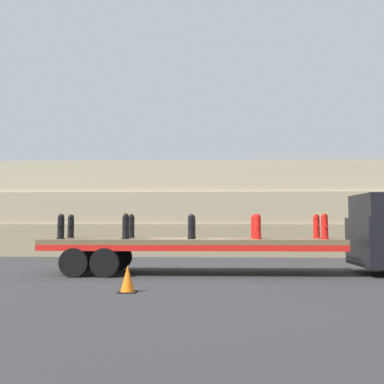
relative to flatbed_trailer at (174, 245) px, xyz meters
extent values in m
plane|color=#2D2D30|center=(0.64, 0.00, -0.99)|extent=(120.00, 120.00, 0.00)
cube|color=gray|center=(0.64, 8.60, -0.15)|extent=(60.00, 3.00, 1.69)
cube|color=tan|center=(0.64, 8.75, 1.55)|extent=(60.00, 3.00, 1.69)
cube|color=tan|center=(0.64, 8.90, 3.24)|extent=(60.00, 3.00, 1.69)
cube|color=black|center=(7.22, 0.00, 1.35)|extent=(1.60, 2.21, 0.80)
cube|color=brown|center=(0.64, 0.00, 0.14)|extent=(10.10, 2.42, 0.17)
cube|color=red|center=(0.64, -1.17, -0.04)|extent=(10.10, 0.08, 0.20)
cube|color=red|center=(0.64, 1.17, -0.04)|extent=(10.10, 0.08, 0.20)
cylinder|color=black|center=(-2.14, -1.12, -0.52)|extent=(0.94, 0.30, 0.94)
cylinder|color=black|center=(-2.14, 1.12, -0.52)|extent=(0.94, 0.30, 0.94)
cylinder|color=black|center=(-3.15, -1.12, -0.52)|extent=(0.94, 0.30, 0.94)
cylinder|color=black|center=(-3.15, 1.12, -0.52)|extent=(0.94, 0.30, 0.94)
cylinder|color=black|center=(-3.81, -0.53, 0.24)|extent=(0.28, 0.28, 0.03)
cylinder|color=black|center=(-3.81, -0.53, 0.57)|extent=(0.23, 0.23, 0.70)
sphere|color=black|center=(-3.81, -0.53, 0.97)|extent=(0.22, 0.22, 0.22)
cylinder|color=black|center=(-3.81, -0.71, 0.66)|extent=(0.10, 0.12, 0.10)
cylinder|color=black|center=(-3.81, -0.36, 0.66)|extent=(0.10, 0.12, 0.10)
cylinder|color=black|center=(-3.81, 0.53, 0.24)|extent=(0.28, 0.28, 0.03)
cylinder|color=black|center=(-3.81, 0.53, 0.57)|extent=(0.23, 0.23, 0.70)
sphere|color=black|center=(-3.81, 0.53, 0.97)|extent=(0.22, 0.22, 0.22)
cylinder|color=black|center=(-3.81, 0.36, 0.66)|extent=(0.10, 0.12, 0.10)
cylinder|color=black|center=(-3.81, 0.71, 0.66)|extent=(0.10, 0.12, 0.10)
cylinder|color=black|center=(-1.58, -0.53, 0.24)|extent=(0.28, 0.28, 0.03)
cylinder|color=black|center=(-1.58, -0.53, 0.57)|extent=(0.23, 0.23, 0.70)
sphere|color=black|center=(-1.58, -0.53, 0.97)|extent=(0.22, 0.22, 0.22)
cylinder|color=black|center=(-1.58, -0.71, 0.66)|extent=(0.10, 0.12, 0.10)
cylinder|color=black|center=(-1.58, -0.36, 0.66)|extent=(0.10, 0.12, 0.10)
cylinder|color=black|center=(-1.58, 0.53, 0.24)|extent=(0.28, 0.28, 0.03)
cylinder|color=black|center=(-1.58, 0.53, 0.57)|extent=(0.23, 0.23, 0.70)
sphere|color=black|center=(-1.58, 0.53, 0.97)|extent=(0.22, 0.22, 0.22)
cylinder|color=black|center=(-1.58, 0.36, 0.66)|extent=(0.10, 0.12, 0.10)
cylinder|color=black|center=(-1.58, 0.71, 0.66)|extent=(0.10, 0.12, 0.10)
cylinder|color=black|center=(0.64, -0.53, 0.24)|extent=(0.28, 0.28, 0.03)
cylinder|color=black|center=(0.64, -0.53, 0.57)|extent=(0.23, 0.23, 0.70)
sphere|color=black|center=(0.64, -0.53, 0.97)|extent=(0.22, 0.22, 0.22)
cylinder|color=black|center=(0.64, -0.71, 0.66)|extent=(0.10, 0.12, 0.10)
cylinder|color=black|center=(0.64, -0.36, 0.66)|extent=(0.10, 0.12, 0.10)
cylinder|color=black|center=(0.64, 0.53, 0.24)|extent=(0.28, 0.28, 0.03)
cylinder|color=black|center=(0.64, 0.53, 0.57)|extent=(0.23, 0.23, 0.70)
sphere|color=black|center=(0.64, 0.53, 0.97)|extent=(0.22, 0.22, 0.22)
cylinder|color=black|center=(0.64, 0.36, 0.66)|extent=(0.10, 0.12, 0.10)
cylinder|color=black|center=(0.64, 0.71, 0.66)|extent=(0.10, 0.12, 0.10)
cylinder|color=red|center=(2.86, -0.53, 0.24)|extent=(0.28, 0.28, 0.03)
cylinder|color=red|center=(2.86, -0.53, 0.57)|extent=(0.23, 0.23, 0.70)
sphere|color=red|center=(2.86, -0.53, 0.97)|extent=(0.22, 0.22, 0.22)
cylinder|color=red|center=(2.86, -0.71, 0.66)|extent=(0.10, 0.12, 0.10)
cylinder|color=red|center=(2.86, -0.36, 0.66)|extent=(0.10, 0.12, 0.10)
cylinder|color=red|center=(2.86, 0.53, 0.24)|extent=(0.28, 0.28, 0.03)
cylinder|color=red|center=(2.86, 0.53, 0.57)|extent=(0.23, 0.23, 0.70)
sphere|color=red|center=(2.86, 0.53, 0.97)|extent=(0.22, 0.22, 0.22)
cylinder|color=red|center=(2.86, 0.36, 0.66)|extent=(0.10, 0.12, 0.10)
cylinder|color=red|center=(2.86, 0.71, 0.66)|extent=(0.10, 0.12, 0.10)
cylinder|color=red|center=(5.09, -0.53, 0.24)|extent=(0.28, 0.28, 0.03)
cylinder|color=red|center=(5.09, -0.53, 0.57)|extent=(0.23, 0.23, 0.70)
sphere|color=red|center=(5.09, -0.53, 0.97)|extent=(0.22, 0.22, 0.22)
cylinder|color=red|center=(5.09, -0.71, 0.66)|extent=(0.10, 0.12, 0.10)
cylinder|color=red|center=(5.09, -0.36, 0.66)|extent=(0.10, 0.12, 0.10)
cylinder|color=red|center=(5.09, 0.53, 0.24)|extent=(0.28, 0.28, 0.03)
cylinder|color=red|center=(5.09, 0.53, 0.57)|extent=(0.23, 0.23, 0.70)
sphere|color=red|center=(5.09, 0.53, 0.97)|extent=(0.22, 0.22, 0.22)
cylinder|color=red|center=(5.09, 0.36, 0.66)|extent=(0.10, 0.12, 0.10)
cylinder|color=red|center=(5.09, 0.71, 0.66)|extent=(0.10, 0.12, 0.10)
cube|color=yellow|center=(-1.58, 0.00, 1.08)|extent=(0.05, 2.62, 0.01)
cube|color=yellow|center=(5.09, 0.00, 1.08)|extent=(0.05, 2.62, 0.01)
cube|color=black|center=(-0.84, -4.08, -0.98)|extent=(0.46, 0.46, 0.03)
cone|color=orange|center=(-0.84, -4.08, -0.64)|extent=(0.36, 0.36, 0.66)
camera|label=1|loc=(1.19, -14.96, 0.76)|focal=40.00mm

